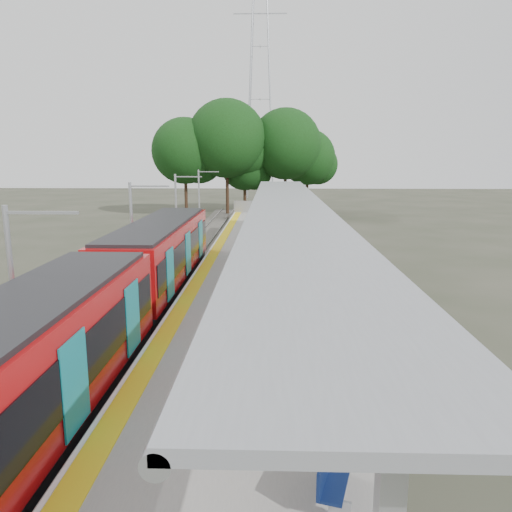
{
  "coord_description": "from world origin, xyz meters",
  "views": [
    {
      "loc": [
        0.88,
        -6.16,
        6.69
      ],
      "look_at": [
        0.19,
        15.72,
        2.3
      ],
      "focal_mm": 35.0,
      "sensor_mm": 36.0,
      "label": 1
    }
  ],
  "objects_px": {
    "info_pillar_far": "(289,247)",
    "litter_bin": "(304,271)",
    "info_pillar_near": "(255,375)",
    "bench_near": "(331,474)",
    "bench_mid": "(321,308)",
    "bench_far": "(299,251)",
    "train": "(115,293)"
  },
  "relations": [
    {
      "from": "litter_bin",
      "to": "info_pillar_near",
      "type": "bearing_deg",
      "value": -99.01
    },
    {
      "from": "bench_near",
      "to": "bench_mid",
      "type": "height_order",
      "value": "bench_mid"
    },
    {
      "from": "info_pillar_near",
      "to": "info_pillar_far",
      "type": "relative_size",
      "value": 0.93
    },
    {
      "from": "info_pillar_near",
      "to": "info_pillar_far",
      "type": "distance_m",
      "value": 16.01
    },
    {
      "from": "bench_near",
      "to": "bench_mid",
      "type": "bearing_deg",
      "value": 101.76
    },
    {
      "from": "bench_far",
      "to": "info_pillar_near",
      "type": "height_order",
      "value": "info_pillar_near"
    },
    {
      "from": "train",
      "to": "bench_near",
      "type": "bearing_deg",
      "value": -54.45
    },
    {
      "from": "bench_mid",
      "to": "info_pillar_far",
      "type": "relative_size",
      "value": 0.73
    },
    {
      "from": "train",
      "to": "bench_far",
      "type": "height_order",
      "value": "train"
    },
    {
      "from": "bench_mid",
      "to": "bench_far",
      "type": "relative_size",
      "value": 1.01
    },
    {
      "from": "bench_mid",
      "to": "info_pillar_near",
      "type": "distance_m",
      "value": 6.47
    },
    {
      "from": "bench_far",
      "to": "info_pillar_far",
      "type": "relative_size",
      "value": 0.73
    },
    {
      "from": "bench_far",
      "to": "info_pillar_far",
      "type": "bearing_deg",
      "value": -147.74
    },
    {
      "from": "train",
      "to": "litter_bin",
      "type": "relative_size",
      "value": 26.9
    },
    {
      "from": "train",
      "to": "info_pillar_near",
      "type": "xyz_separation_m",
      "value": [
        5.02,
        -5.85,
        -0.24
      ]
    },
    {
      "from": "bench_near",
      "to": "info_pillar_far",
      "type": "xyz_separation_m",
      "value": [
        -0.07,
        19.05,
        0.39
      ]
    },
    {
      "from": "bench_mid",
      "to": "bench_far",
      "type": "xyz_separation_m",
      "value": [
        -0.23,
        10.54,
        -0.01
      ]
    },
    {
      "from": "info_pillar_far",
      "to": "litter_bin",
      "type": "relative_size",
      "value": 1.96
    },
    {
      "from": "bench_near",
      "to": "info_pillar_near",
      "type": "bearing_deg",
      "value": 130.19
    },
    {
      "from": "bench_far",
      "to": "litter_bin",
      "type": "xyz_separation_m",
      "value": [
        -0.01,
        -4.92,
        0.01
      ]
    },
    {
      "from": "bench_mid",
      "to": "litter_bin",
      "type": "height_order",
      "value": "litter_bin"
    },
    {
      "from": "bench_far",
      "to": "train",
      "type": "bearing_deg",
      "value": -141.68
    },
    {
      "from": "info_pillar_near",
      "to": "bench_mid",
      "type": "bearing_deg",
      "value": 76.52
    },
    {
      "from": "info_pillar_near",
      "to": "litter_bin",
      "type": "bearing_deg",
      "value": 86.43
    },
    {
      "from": "info_pillar_near",
      "to": "info_pillar_far",
      "type": "bearing_deg",
      "value": 90.76
    },
    {
      "from": "bench_near",
      "to": "info_pillar_near",
      "type": "xyz_separation_m",
      "value": [
        -1.38,
        3.1,
        0.33
      ]
    },
    {
      "from": "info_pillar_far",
      "to": "bench_far",
      "type": "bearing_deg",
      "value": 47.51
    },
    {
      "from": "bench_near",
      "to": "litter_bin",
      "type": "relative_size",
      "value": 1.36
    },
    {
      "from": "info_pillar_far",
      "to": "litter_bin",
      "type": "bearing_deg",
      "value": -86.4
    },
    {
      "from": "train",
      "to": "bench_mid",
      "type": "relative_size",
      "value": 18.73
    },
    {
      "from": "bench_far",
      "to": "info_pillar_far",
      "type": "distance_m",
      "value": 0.98
    },
    {
      "from": "train",
      "to": "bench_near",
      "type": "height_order",
      "value": "train"
    }
  ]
}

